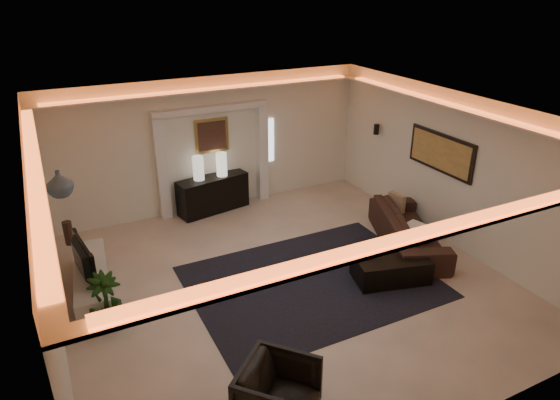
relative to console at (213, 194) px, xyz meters
name	(u,v)px	position (x,y,z in m)	size (l,w,h in m)	color
floor	(285,282)	(0.12, -3.25, -0.40)	(7.00, 7.00, 0.00)	beige
ceiling	(286,115)	(0.12, -3.25, 2.50)	(7.00, 7.00, 0.00)	white
wall_back	(212,144)	(0.12, 0.25, 1.05)	(7.00, 7.00, 0.00)	silver
wall_front	(445,335)	(0.12, -6.75, 1.05)	(7.00, 7.00, 0.00)	silver
wall_left	(45,255)	(-3.38, -3.25, 1.05)	(7.00, 7.00, 0.00)	silver
wall_right	(452,170)	(3.62, -3.25, 1.05)	(7.00, 7.00, 0.00)	silver
cove_soffit	(286,133)	(0.12, -3.25, 2.22)	(7.00, 7.00, 0.04)	silver
daylight_slit	(269,140)	(1.47, 0.23, 0.95)	(0.25, 0.03, 1.00)	white
area_rug	(311,282)	(0.52, -3.45, -0.39)	(4.00, 3.00, 0.01)	black
pilaster_left	(162,169)	(-1.03, 0.15, 0.70)	(0.22, 0.20, 2.20)	silver
pilaster_right	(262,153)	(1.27, 0.15, 0.70)	(0.22, 0.20, 2.20)	silver
alcove_header	(211,109)	(0.12, 0.15, 1.85)	(2.52, 0.20, 0.12)	silver
painting_frame	(212,136)	(0.12, 0.22, 1.25)	(0.74, 0.04, 0.74)	tan
painting_canvas	(212,136)	(0.12, 0.19, 1.25)	(0.62, 0.02, 0.62)	#4C2D1E
art_panel_frame	(441,153)	(3.59, -2.95, 1.30)	(0.04, 1.64, 0.74)	black
art_panel_gold	(440,153)	(3.57, -2.95, 1.30)	(0.02, 1.50, 0.62)	tan
wall_sconce	(376,129)	(3.50, -1.05, 1.28)	(0.12, 0.12, 0.22)	black
wall_niche	(41,201)	(-3.32, -1.85, 1.25)	(0.10, 0.55, 0.04)	silver
console	(213,194)	(0.00, 0.00, 0.00)	(1.57, 0.49, 0.78)	#2D231E
lamp_left	(198,166)	(-0.29, 0.00, 0.69)	(0.23, 0.23, 0.52)	beige
lamp_right	(221,163)	(0.23, 0.00, 0.69)	(0.23, 0.23, 0.51)	white
media_ledge	(92,279)	(-2.83, -2.05, -0.18)	(0.51, 2.05, 0.38)	beige
tv	(77,259)	(-2.99, -2.28, 0.36)	(0.14, 1.08, 0.62)	black
figurine	(68,233)	(-3.03, -1.02, 0.24)	(0.16, 0.16, 0.43)	#38241C
ginger_jar	(59,184)	(-3.03, -1.86, 1.48)	(0.40, 0.40, 0.42)	#4B565C
plant	(105,301)	(-2.75, -3.11, 0.03)	(0.49, 0.49, 0.87)	black
sofa	(408,229)	(2.79, -3.18, -0.05)	(0.94, 2.40, 0.70)	#493015
throw_blanket	(415,230)	(2.62, -3.54, 0.15)	(0.59, 0.49, 0.06)	white
throw_pillow	(397,202)	(3.10, -2.42, 0.15)	(0.11, 0.38, 0.38)	#A27E5A
coffee_table	(391,269)	(1.76, -3.99, -0.20)	(1.23, 0.67, 0.46)	#2F2019
bowl	(368,251)	(1.51, -3.65, 0.05)	(0.33, 0.33, 0.08)	black
magazine	(398,248)	(2.06, -3.77, 0.02)	(0.23, 0.16, 0.03)	#FFF0C3
armchair	(278,395)	(-1.26, -5.77, -0.02)	(0.82, 0.84, 0.77)	black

